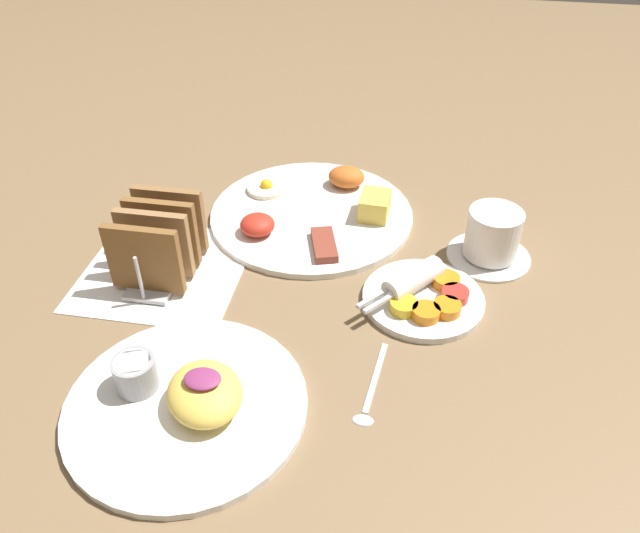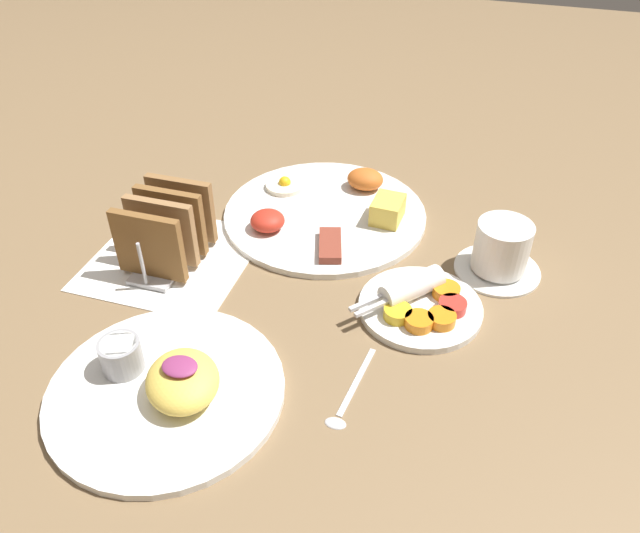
{
  "view_description": "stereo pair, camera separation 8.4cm",
  "coord_description": "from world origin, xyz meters",
  "px_view_note": "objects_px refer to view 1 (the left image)",
  "views": [
    {
      "loc": [
        0.19,
        -0.63,
        0.55
      ],
      "look_at": [
        0.08,
        0.02,
        0.03
      ],
      "focal_mm": 35.0,
      "sensor_mm": 36.0,
      "label": 1
    },
    {
      "loc": [
        0.27,
        -0.61,
        0.55
      ],
      "look_at": [
        0.08,
        0.02,
        0.03
      ],
      "focal_mm": 35.0,
      "sensor_mm": 36.0,
      "label": 2
    }
  ],
  "objects_px": {
    "plate_condiments": "(423,295)",
    "plate_foreground": "(187,399)",
    "toast_rack": "(159,241)",
    "coffee_cup": "(492,237)",
    "plate_breakfast": "(314,211)"
  },
  "relations": [
    {
      "from": "coffee_cup",
      "to": "plate_breakfast",
      "type": "bearing_deg",
      "value": 166.73
    },
    {
      "from": "plate_breakfast",
      "to": "plate_foreground",
      "type": "bearing_deg",
      "value": -99.96
    },
    {
      "from": "plate_breakfast",
      "to": "plate_condiments",
      "type": "height_order",
      "value": "plate_breakfast"
    },
    {
      "from": "plate_condiments",
      "to": "plate_breakfast",
      "type": "bearing_deg",
      "value": 135.07
    },
    {
      "from": "plate_condiments",
      "to": "plate_foreground",
      "type": "relative_size",
      "value": 0.61
    },
    {
      "from": "toast_rack",
      "to": "coffee_cup",
      "type": "bearing_deg",
      "value": 13.59
    },
    {
      "from": "coffee_cup",
      "to": "plate_condiments",
      "type": "bearing_deg",
      "value": -128.13
    },
    {
      "from": "plate_breakfast",
      "to": "toast_rack",
      "type": "relative_size",
      "value": 2.15
    },
    {
      "from": "plate_foreground",
      "to": "coffee_cup",
      "type": "xyz_separation_m",
      "value": [
        0.34,
        0.34,
        0.02
      ]
    },
    {
      "from": "plate_breakfast",
      "to": "toast_rack",
      "type": "distance_m",
      "value": 0.26
    },
    {
      "from": "plate_condiments",
      "to": "plate_foreground",
      "type": "distance_m",
      "value": 0.33
    },
    {
      "from": "plate_foreground",
      "to": "coffee_cup",
      "type": "distance_m",
      "value": 0.48
    },
    {
      "from": "plate_breakfast",
      "to": "plate_foreground",
      "type": "xyz_separation_m",
      "value": [
        -0.07,
        -0.4,
        0.0
      ]
    },
    {
      "from": "plate_breakfast",
      "to": "plate_condiments",
      "type": "distance_m",
      "value": 0.25
    },
    {
      "from": "plate_breakfast",
      "to": "toast_rack",
      "type": "bearing_deg",
      "value": -136.95
    }
  ]
}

